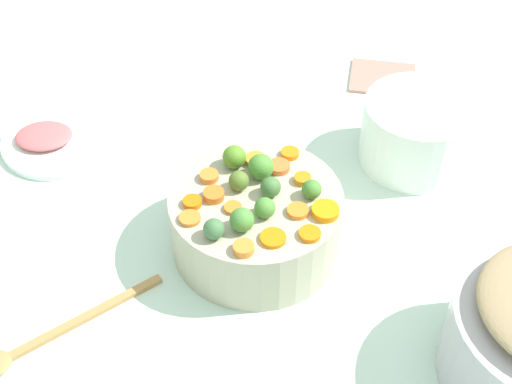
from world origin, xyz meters
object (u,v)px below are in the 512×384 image
serving_bowl_carrots (256,222)px  wooden_spoon (35,343)px  casserole_dish (417,132)px  ham_plate (60,141)px

serving_bowl_carrots → wooden_spoon: bearing=-118.2°
wooden_spoon → casserole_dish: casserole_dish is taller
serving_bowl_carrots → casserole_dish: 0.34m
serving_bowl_carrots → ham_plate: serving_bowl_carrots is taller
wooden_spoon → casserole_dish: bearing=64.4°
serving_bowl_carrots → casserole_dish: (0.13, 0.31, 0.01)m
serving_bowl_carrots → casserole_dish: size_ratio=1.37×
wooden_spoon → casserole_dish: (0.30, 0.63, 0.05)m
serving_bowl_carrots → ham_plate: size_ratio=1.27×
casserole_dish → serving_bowl_carrots: bearing=-112.9°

